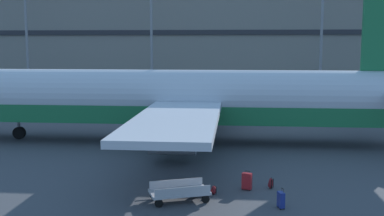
{
  "coord_description": "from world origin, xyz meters",
  "views": [
    {
      "loc": [
        -1.6,
        -33.46,
        6.87
      ],
      "look_at": [
        -3.86,
        -4.82,
        3.0
      ],
      "focal_mm": 43.78,
      "sensor_mm": 36.0,
      "label": 1
    }
  ],
  "objects_px": {
    "suitcase_teal": "(281,200)",
    "backpack_orange": "(271,183)",
    "baggage_cart": "(179,192)",
    "backpack_upright": "(213,190)",
    "airliner": "(183,100)",
    "suitcase_scuffed": "(247,181)"
  },
  "relations": [
    {
      "from": "airliner",
      "to": "baggage_cart",
      "type": "xyz_separation_m",
      "value": [
        1.1,
        -12.76,
        -2.62
      ]
    },
    {
      "from": "backpack_orange",
      "to": "airliner",
      "type": "bearing_deg",
      "value": 116.62
    },
    {
      "from": "baggage_cart",
      "to": "airliner",
      "type": "bearing_deg",
      "value": 94.94
    },
    {
      "from": "airliner",
      "to": "backpack_orange",
      "type": "relative_size",
      "value": 65.25
    },
    {
      "from": "airliner",
      "to": "baggage_cart",
      "type": "bearing_deg",
      "value": -85.06
    },
    {
      "from": "airliner",
      "to": "backpack_upright",
      "type": "bearing_deg",
      "value": -77.56
    },
    {
      "from": "backpack_upright",
      "to": "baggage_cart",
      "type": "relative_size",
      "value": 0.14
    },
    {
      "from": "suitcase_teal",
      "to": "baggage_cart",
      "type": "distance_m",
      "value": 4.43
    },
    {
      "from": "airliner",
      "to": "suitcase_teal",
      "type": "xyz_separation_m",
      "value": [
        5.49,
        -13.33,
        -2.67
      ]
    },
    {
      "from": "airliner",
      "to": "suitcase_scuffed",
      "type": "distance_m",
      "value": 11.93
    },
    {
      "from": "backpack_upright",
      "to": "baggage_cart",
      "type": "bearing_deg",
      "value": -144.61
    },
    {
      "from": "suitcase_teal",
      "to": "backpack_orange",
      "type": "height_order",
      "value": "suitcase_teal"
    },
    {
      "from": "suitcase_scuffed",
      "to": "baggage_cart",
      "type": "distance_m",
      "value": 3.58
    },
    {
      "from": "suitcase_teal",
      "to": "backpack_upright",
      "type": "distance_m",
      "value": 3.33
    },
    {
      "from": "airliner",
      "to": "backpack_upright",
      "type": "distance_m",
      "value": 12.33
    },
    {
      "from": "airliner",
      "to": "suitcase_scuffed",
      "type": "relative_size",
      "value": 40.78
    },
    {
      "from": "suitcase_scuffed",
      "to": "backpack_upright",
      "type": "xyz_separation_m",
      "value": [
        -1.56,
        -0.83,
        -0.23
      ]
    },
    {
      "from": "airliner",
      "to": "baggage_cart",
      "type": "distance_m",
      "value": 13.08
    },
    {
      "from": "airliner",
      "to": "backpack_upright",
      "type": "height_order",
      "value": "airliner"
    },
    {
      "from": "baggage_cart",
      "to": "backpack_upright",
      "type": "bearing_deg",
      "value": 35.39
    },
    {
      "from": "suitcase_teal",
      "to": "baggage_cart",
      "type": "bearing_deg",
      "value": 172.61
    },
    {
      "from": "suitcase_teal",
      "to": "backpack_orange",
      "type": "xyz_separation_m",
      "value": [
        -0.19,
        2.76,
        -0.13
      ]
    }
  ]
}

